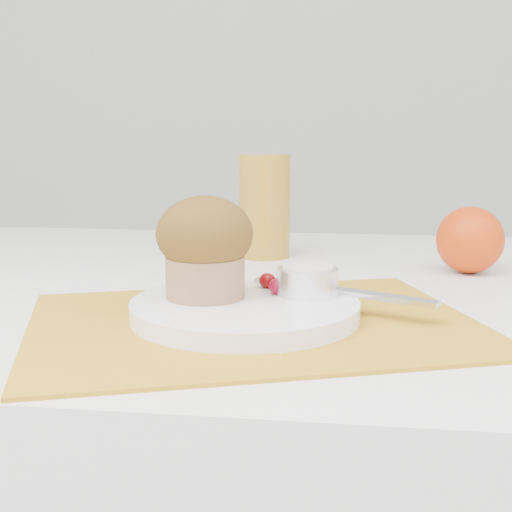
# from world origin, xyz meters

# --- Properties ---
(placemat) EXTENTS (0.50, 0.43, 0.00)m
(placemat) POSITION_xyz_m (-0.04, -0.13, 0.75)
(placemat) COLOR orange
(placemat) RESTS_ON table
(plate) EXTENTS (0.22, 0.22, 0.02)m
(plate) POSITION_xyz_m (-0.05, -0.12, 0.76)
(plate) COLOR white
(plate) RESTS_ON placemat
(ramekin) EXTENTS (0.07, 0.07, 0.03)m
(ramekin) POSITION_xyz_m (0.01, -0.09, 0.78)
(ramekin) COLOR white
(ramekin) RESTS_ON plate
(cream) EXTENTS (0.06, 0.06, 0.01)m
(cream) POSITION_xyz_m (0.01, -0.09, 0.80)
(cream) COLOR silver
(cream) RESTS_ON ramekin
(raspberry_near) EXTENTS (0.02, 0.02, 0.02)m
(raspberry_near) POSITION_xyz_m (-0.03, -0.07, 0.78)
(raspberry_near) COLOR #560203
(raspberry_near) RESTS_ON plate
(raspberry_far) EXTENTS (0.02, 0.02, 0.02)m
(raspberry_far) POSITION_xyz_m (-0.02, -0.09, 0.78)
(raspberry_far) COLOR #540212
(raspberry_far) RESTS_ON plate
(butter_knife) EXTENTS (0.19, 0.10, 0.00)m
(butter_knife) POSITION_xyz_m (0.04, -0.08, 0.77)
(butter_knife) COLOR #B8BBC1
(butter_knife) RESTS_ON plate
(orange) EXTENTS (0.09, 0.09, 0.09)m
(orange) POSITION_xyz_m (0.20, 0.14, 0.79)
(orange) COLOR #D93C07
(orange) RESTS_ON table
(juice_glass) EXTENTS (0.08, 0.08, 0.15)m
(juice_glass) POSITION_xyz_m (-0.07, 0.22, 0.82)
(juice_glass) COLOR #BA8623
(juice_glass) RESTS_ON table
(muffin) EXTENTS (0.10, 0.10, 0.10)m
(muffin) POSITION_xyz_m (-0.09, -0.12, 0.82)
(muffin) COLOR #AB7852
(muffin) RESTS_ON plate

